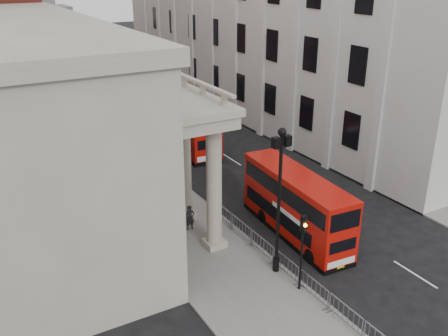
{
  "coord_description": "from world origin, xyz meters",
  "views": [
    {
      "loc": [
        -14.74,
        -14.98,
        16.0
      ],
      "look_at": [
        0.81,
        12.3,
        3.03
      ],
      "focal_mm": 40.0,
      "sensor_mm": 36.0,
      "label": 1
    }
  ],
  "objects_px": {
    "traffic_light": "(303,239)",
    "bus_near": "(296,204)",
    "lamp_post_mid": "(159,116)",
    "lamp_post_south": "(279,193)",
    "bus_far": "(186,121)",
    "pedestrian_b": "(124,195)",
    "lamp_post_north": "(99,78)",
    "pedestrian_c": "(131,165)",
    "pedestrian_a": "(190,218)"
  },
  "relations": [
    {
      "from": "bus_near",
      "to": "pedestrian_b",
      "type": "height_order",
      "value": "bus_near"
    },
    {
      "from": "lamp_post_south",
      "to": "bus_near",
      "type": "height_order",
      "value": "lamp_post_south"
    },
    {
      "from": "lamp_post_north",
      "to": "bus_far",
      "type": "xyz_separation_m",
      "value": [
        4.75,
        -10.82,
        -2.47
      ]
    },
    {
      "from": "lamp_post_north",
      "to": "traffic_light",
      "type": "relative_size",
      "value": 1.93
    },
    {
      "from": "lamp_post_north",
      "to": "pedestrian_b",
      "type": "xyz_separation_m",
      "value": [
        -4.58,
        -20.06,
        -4.02
      ]
    },
    {
      "from": "lamp_post_mid",
      "to": "pedestrian_b",
      "type": "relative_size",
      "value": 5.37
    },
    {
      "from": "lamp_post_north",
      "to": "bus_far",
      "type": "distance_m",
      "value": 12.07
    },
    {
      "from": "lamp_post_north",
      "to": "traffic_light",
      "type": "bearing_deg",
      "value": -89.83
    },
    {
      "from": "lamp_post_north",
      "to": "traffic_light",
      "type": "distance_m",
      "value": 34.07
    },
    {
      "from": "lamp_post_south",
      "to": "lamp_post_north",
      "type": "bearing_deg",
      "value": 90.0
    },
    {
      "from": "lamp_post_north",
      "to": "bus_near",
      "type": "relative_size",
      "value": 0.87
    },
    {
      "from": "bus_far",
      "to": "pedestrian_c",
      "type": "height_order",
      "value": "bus_far"
    },
    {
      "from": "lamp_post_south",
      "to": "bus_near",
      "type": "bearing_deg",
      "value": 39.99
    },
    {
      "from": "lamp_post_south",
      "to": "lamp_post_north",
      "type": "distance_m",
      "value": 32.0
    },
    {
      "from": "pedestrian_b",
      "to": "pedestrian_c",
      "type": "height_order",
      "value": "pedestrian_c"
    },
    {
      "from": "traffic_light",
      "to": "bus_near",
      "type": "bearing_deg",
      "value": 55.52
    },
    {
      "from": "bus_far",
      "to": "pedestrian_a",
      "type": "height_order",
      "value": "bus_far"
    },
    {
      "from": "lamp_post_mid",
      "to": "lamp_post_north",
      "type": "relative_size",
      "value": 1.0
    },
    {
      "from": "traffic_light",
      "to": "bus_near",
      "type": "distance_m",
      "value": 6.1
    },
    {
      "from": "lamp_post_south",
      "to": "traffic_light",
      "type": "distance_m",
      "value": 2.71
    },
    {
      "from": "bus_near",
      "to": "lamp_post_mid",
      "type": "bearing_deg",
      "value": 109.01
    },
    {
      "from": "bus_near",
      "to": "pedestrian_b",
      "type": "xyz_separation_m",
      "value": [
        -8.08,
        9.0,
        -1.23
      ]
    },
    {
      "from": "lamp_post_north",
      "to": "pedestrian_b",
      "type": "bearing_deg",
      "value": -102.85
    },
    {
      "from": "lamp_post_south",
      "to": "pedestrian_a",
      "type": "bearing_deg",
      "value": 107.6
    },
    {
      "from": "traffic_light",
      "to": "bus_far",
      "type": "bearing_deg",
      "value": 78.67
    },
    {
      "from": "bus_far",
      "to": "pedestrian_c",
      "type": "xyz_separation_m",
      "value": [
        -7.04,
        -4.3,
        -1.46
      ]
    },
    {
      "from": "bus_near",
      "to": "pedestrian_a",
      "type": "relative_size",
      "value": 5.81
    },
    {
      "from": "lamp_post_mid",
      "to": "lamp_post_north",
      "type": "distance_m",
      "value": 16.0
    },
    {
      "from": "pedestrian_c",
      "to": "pedestrian_a",
      "type": "bearing_deg",
      "value": -63.43
    },
    {
      "from": "lamp_post_south",
      "to": "lamp_post_mid",
      "type": "distance_m",
      "value": 16.0
    },
    {
      "from": "pedestrian_c",
      "to": "lamp_post_south",
      "type": "bearing_deg",
      "value": -56.9
    },
    {
      "from": "bus_near",
      "to": "pedestrian_a",
      "type": "height_order",
      "value": "bus_near"
    },
    {
      "from": "lamp_post_south",
      "to": "bus_far",
      "type": "height_order",
      "value": "lamp_post_south"
    },
    {
      "from": "traffic_light",
      "to": "pedestrian_b",
      "type": "distance_m",
      "value": 14.89
    },
    {
      "from": "lamp_post_north",
      "to": "pedestrian_b",
      "type": "height_order",
      "value": "lamp_post_north"
    },
    {
      "from": "lamp_post_mid",
      "to": "pedestrian_c",
      "type": "distance_m",
      "value": 4.63
    },
    {
      "from": "traffic_light",
      "to": "pedestrian_b",
      "type": "relative_size",
      "value": 2.78
    },
    {
      "from": "traffic_light",
      "to": "pedestrian_b",
      "type": "xyz_separation_m",
      "value": [
        -4.68,
        13.96,
        -2.21
      ]
    },
    {
      "from": "lamp_post_south",
      "to": "bus_far",
      "type": "relative_size",
      "value": 0.76
    },
    {
      "from": "pedestrian_b",
      "to": "bus_far",
      "type": "bearing_deg",
      "value": -122.96
    },
    {
      "from": "lamp_post_south",
      "to": "lamp_post_mid",
      "type": "xyz_separation_m",
      "value": [
        0.0,
        16.0,
        0.0
      ]
    },
    {
      "from": "lamp_post_mid",
      "to": "traffic_light",
      "type": "xyz_separation_m",
      "value": [
        0.1,
        -18.02,
        -1.8
      ]
    },
    {
      "from": "bus_near",
      "to": "pedestrian_b",
      "type": "relative_size",
      "value": 6.18
    },
    {
      "from": "bus_near",
      "to": "pedestrian_a",
      "type": "bearing_deg",
      "value": 151.13
    },
    {
      "from": "lamp_post_mid",
      "to": "pedestrian_a",
      "type": "distance_m",
      "value": 10.46
    },
    {
      "from": "pedestrian_b",
      "to": "pedestrian_c",
      "type": "xyz_separation_m",
      "value": [
        2.28,
        4.94,
        0.09
      ]
    },
    {
      "from": "pedestrian_b",
      "to": "pedestrian_c",
      "type": "relative_size",
      "value": 0.9
    },
    {
      "from": "traffic_light",
      "to": "bus_far",
      "type": "relative_size",
      "value": 0.39
    },
    {
      "from": "bus_near",
      "to": "traffic_light",
      "type": "bearing_deg",
      "value": -120.51
    },
    {
      "from": "lamp_post_south",
      "to": "traffic_light",
      "type": "relative_size",
      "value": 1.93
    }
  ]
}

